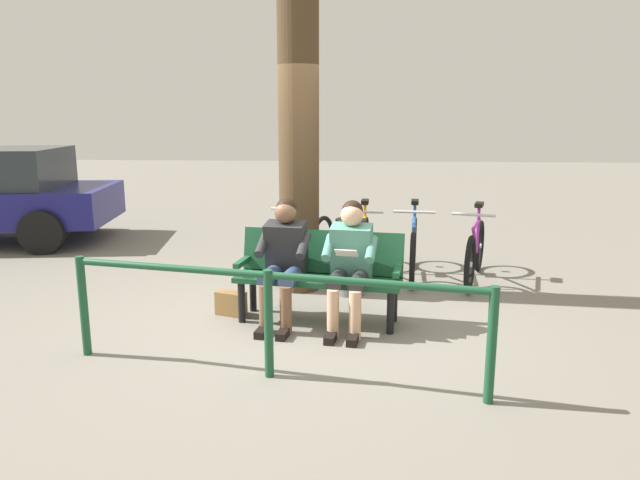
% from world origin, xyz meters
% --- Properties ---
extents(ground_plane, '(40.00, 40.00, 0.00)m').
position_xyz_m(ground_plane, '(0.00, 0.00, 0.00)').
color(ground_plane, slate).
extents(bench, '(1.65, 0.71, 0.87)m').
position_xyz_m(bench, '(-0.17, -0.18, 0.51)').
color(bench, '#194C2D').
rests_on(bench, ground).
extents(person_reading, '(0.53, 0.81, 1.20)m').
position_xyz_m(person_reading, '(-0.46, 0.03, 0.66)').
color(person_reading, '#4C8C7A').
rests_on(person_reading, ground).
extents(person_companion, '(0.53, 0.81, 1.20)m').
position_xyz_m(person_companion, '(0.17, -0.06, 0.66)').
color(person_companion, '#262628').
rests_on(person_companion, ground).
extents(handbag, '(0.33, 0.23, 0.24)m').
position_xyz_m(handbag, '(0.73, -0.23, 0.12)').
color(handbag, olive).
rests_on(handbag, ground).
extents(tree_trunk, '(0.45, 0.45, 3.95)m').
position_xyz_m(tree_trunk, '(0.13, -1.21, 1.98)').
color(tree_trunk, '#4C3823').
rests_on(tree_trunk, ground).
extents(litter_bin, '(0.34, 0.34, 0.85)m').
position_xyz_m(litter_bin, '(-0.46, -1.02, 0.43)').
color(litter_bin, slate).
rests_on(litter_bin, ground).
extents(bicycle_orange, '(0.63, 1.62, 0.94)m').
position_xyz_m(bicycle_orange, '(-1.95, -1.64, 0.36)').
color(bicycle_orange, black).
rests_on(bicycle_orange, ground).
extents(bicycle_black, '(0.48, 1.68, 0.94)m').
position_xyz_m(bicycle_black, '(-1.22, -1.81, 0.36)').
color(bicycle_black, black).
rests_on(bicycle_black, ground).
extents(bicycle_red, '(0.48, 1.68, 0.94)m').
position_xyz_m(bicycle_red, '(-0.61, -1.78, 0.36)').
color(bicycle_red, black).
rests_on(bicycle_red, ground).
extents(bicycle_purple, '(0.72, 1.58, 0.94)m').
position_xyz_m(bicycle_purple, '(0.12, -1.85, 0.36)').
color(bicycle_purple, black).
rests_on(bicycle_purple, ground).
extents(railing_fence, '(3.26, 0.71, 0.85)m').
position_xyz_m(railing_fence, '(0.13, 1.15, 0.60)').
color(railing_fence, '#194C2D').
rests_on(railing_fence, ground).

